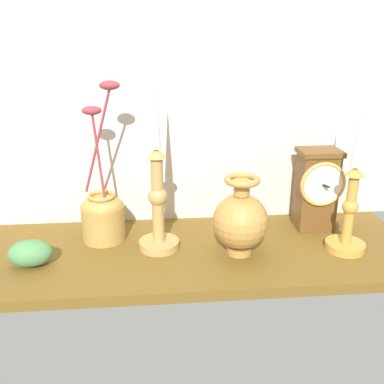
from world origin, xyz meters
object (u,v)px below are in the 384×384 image
candlestick_tall_left (158,196)px  brass_vase_bulbous (240,220)px  candlestick_tall_center (351,199)px  brass_vase_jar (103,212)px  mantel_clock (317,188)px

candlestick_tall_left → brass_vase_bulbous: candlestick_tall_left is taller
brass_vase_bulbous → candlestick_tall_center: bearing=-1.6°
brass_vase_jar → mantel_clock: bearing=1.9°
mantel_clock → brass_vase_jar: (-52.55, -1.70, -3.57)cm
brass_vase_jar → candlestick_tall_center: bearing=-10.8°
candlestick_tall_center → brass_vase_jar: size_ratio=1.04×
candlestick_tall_left → brass_vase_jar: candlestick_tall_left is taller
candlestick_tall_left → candlestick_tall_center: size_ratio=1.08×
candlestick_tall_left → brass_vase_bulbous: 19.16cm
candlestick_tall_center → brass_vase_bulbous: candlestick_tall_center is taller
candlestick_tall_left → brass_vase_jar: (-13.04, 5.81, -5.91)cm
mantel_clock → brass_vase_jar: bearing=-178.1°
brass_vase_jar → candlestick_tall_left: bearing=-24.0°
candlestick_tall_left → candlestick_tall_center: (42.65, -4.80, -0.50)cm
candlestick_tall_left → brass_vase_bulbous: bearing=-12.8°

